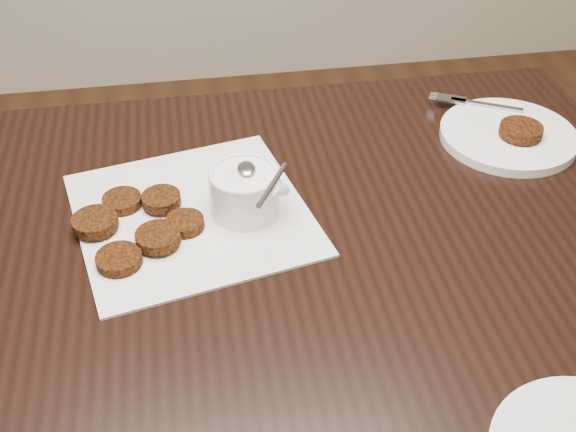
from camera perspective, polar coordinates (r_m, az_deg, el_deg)
The scene contains 5 objects.
table at distance 1.26m, azimuth -6.08°, elevation -16.42°, with size 1.42×0.91×0.75m, color black.
napkin at distance 1.05m, azimuth -7.61°, elevation 0.15°, with size 0.32×0.32×0.00m, color white.
sauce_ramekin at distance 1.01m, azimuth -3.52°, elevation 3.51°, with size 0.13×0.13×0.14m, color white, non-canonical shape.
patty_cluster at distance 1.02m, azimuth -11.26°, elevation -0.65°, with size 0.21×0.21×0.02m, color #672F0D, non-canonical shape.
plate_with_patty at distance 1.25m, azimuth 17.10°, elevation 6.44°, with size 0.22×0.22×0.03m, color white, non-canonical shape.
Camera 1 is at (-0.07, -0.67, 1.40)m, focal length 44.91 mm.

